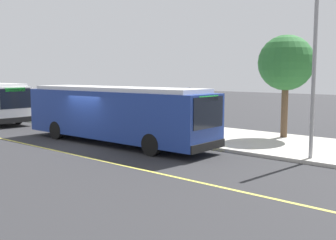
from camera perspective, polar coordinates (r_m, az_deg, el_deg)
The scene contains 9 objects.
ground_plane at distance 21.10m, azimuth -11.19°, elevation -3.38°, with size 120.00×120.00×0.00m, color #2B2B2D.
sidewalk_curb at distance 25.15m, azimuth -0.30°, elevation -1.49°, with size 44.00×6.40×0.15m, color #B7B2A8.
lane_stripe_center at distance 19.86m, azimuth -16.23°, elevation -4.12°, with size 36.00×0.14×0.01m, color #E0D64C.
transit_bus_main at distance 20.85m, azimuth -7.60°, elevation 1.05°, with size 11.84×2.83×2.95m.
bus_shelter at distance 24.28m, azimuth 1.30°, elevation 2.59°, with size 2.90×1.60×2.48m.
waiting_bench at distance 24.05m, azimuth 1.60°, elevation -0.52°, with size 1.60×0.48×0.95m.
route_sign_post at distance 20.32m, azimuth 3.10°, elevation 1.92°, with size 0.44×0.08×2.80m.
street_tree_near_shelter at distance 22.66m, azimuth 16.55°, elevation 7.78°, with size 3.00×3.00×5.57m.
utility_pole at distance 17.23m, azimuth 20.13°, elevation 5.35°, with size 0.16×0.16×6.40m, color gray.
Camera 1 is at (16.52, -12.64, 3.59)m, focal length 42.54 mm.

